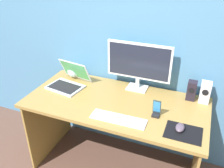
# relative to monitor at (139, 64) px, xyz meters

# --- Properties ---
(ground_plane) EXTENTS (8.00, 8.00, 0.00)m
(ground_plane) POSITION_rel_monitor_xyz_m (-0.10, -0.28, -1.00)
(ground_plane) COLOR brown
(wall_back) EXTENTS (6.00, 0.04, 2.50)m
(wall_back) POSITION_rel_monitor_xyz_m (-0.10, 0.12, 0.25)
(wall_back) COLOR teal
(wall_back) RESTS_ON ground_plane
(desk) EXTENTS (1.50, 0.72, 0.75)m
(desk) POSITION_rel_monitor_xyz_m (-0.10, -0.28, -0.40)
(desk) COLOR olive
(desk) RESTS_ON ground_plane
(monitor) EXTENTS (0.57, 0.14, 0.43)m
(monitor) POSITION_rel_monitor_xyz_m (0.00, 0.00, 0.00)
(monitor) COLOR white
(monitor) RESTS_ON desk
(speaker_right) EXTENTS (0.08, 0.09, 0.18)m
(speaker_right) POSITION_rel_monitor_xyz_m (0.57, -0.01, -0.15)
(speaker_right) COLOR silver
(speaker_right) RESTS_ON desk
(speaker_near_monitor) EXTENTS (0.07, 0.08, 0.17)m
(speaker_near_monitor) POSITION_rel_monitor_xyz_m (0.47, -0.01, -0.16)
(speaker_near_monitor) COLOR black
(speaker_near_monitor) RESTS_ON desk
(laptop) EXTENTS (0.35, 0.36, 0.21)m
(laptop) POSITION_rel_monitor_xyz_m (-0.61, -0.19, -0.20)
(laptop) COLOR silver
(laptop) RESTS_ON desk
(fishbowl) EXTENTS (0.14, 0.14, 0.14)m
(fishbowl) POSITION_rel_monitor_xyz_m (-0.64, -0.01, -0.18)
(fishbowl) COLOR silver
(fishbowl) RESTS_ON desk
(keyboard_external) EXTENTS (0.42, 0.13, 0.01)m
(keyboard_external) POSITION_rel_monitor_xyz_m (0.01, -0.50, -0.24)
(keyboard_external) COLOR white
(keyboard_external) RESTS_ON desk
(mousepad) EXTENTS (0.25, 0.20, 0.00)m
(mousepad) POSITION_rel_monitor_xyz_m (0.47, -0.47, -0.24)
(mousepad) COLOR black
(mousepad) RESTS_ON desk
(mouse) EXTENTS (0.06, 0.10, 0.04)m
(mouse) POSITION_rel_monitor_xyz_m (0.45, -0.45, -0.22)
(mouse) COLOR #594957
(mouse) RESTS_ON mousepad
(phone_in_dock) EXTENTS (0.06, 0.06, 0.14)m
(phone_in_dock) POSITION_rel_monitor_xyz_m (0.25, -0.35, -0.20)
(phone_in_dock) COLOR black
(phone_in_dock) RESTS_ON desk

